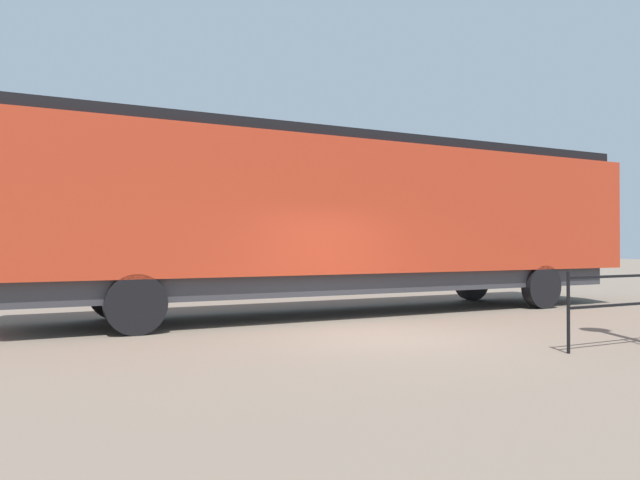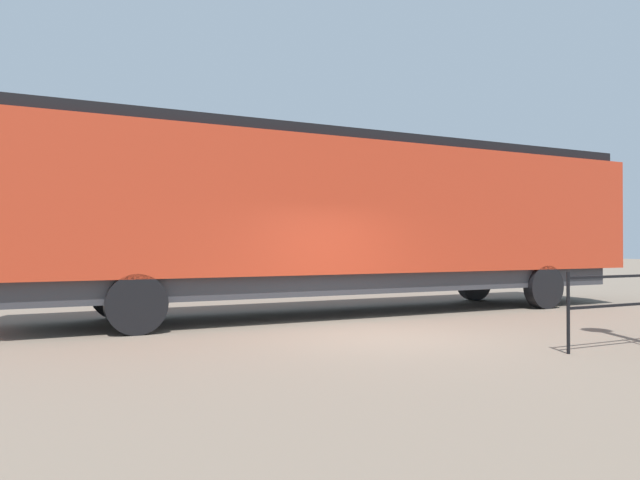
% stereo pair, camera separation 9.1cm
% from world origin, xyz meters
% --- Properties ---
extents(ground_plane, '(120.00, 120.00, 0.00)m').
position_xyz_m(ground_plane, '(0.00, 0.00, 0.00)').
color(ground_plane, '#756656').
extents(locomotive, '(2.93, 15.69, 4.13)m').
position_xyz_m(locomotive, '(-3.51, 1.81, 2.31)').
color(locomotive, red).
rests_on(locomotive, ground_plane).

